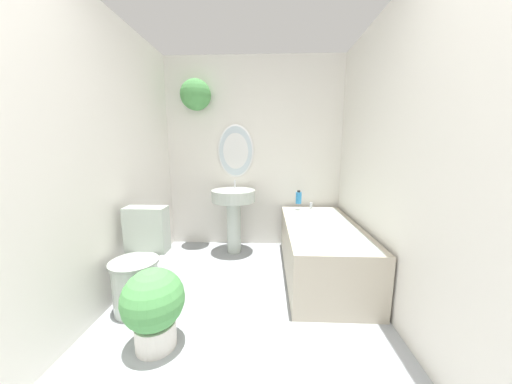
{
  "coord_description": "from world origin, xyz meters",
  "views": [
    {
      "loc": [
        0.18,
        -0.46,
        1.3
      ],
      "look_at": [
        0.08,
        1.77,
        0.9
      ],
      "focal_mm": 18.0,
      "sensor_mm": 36.0,
      "label": 1
    }
  ],
  "objects_px": {
    "bathtub": "(321,248)",
    "shampoo_bottle": "(299,198)",
    "pedestal_sink": "(234,206)",
    "toilet": "(140,267)",
    "potted_plant": "(154,305)"
  },
  "relations": [
    {
      "from": "shampoo_bottle",
      "to": "potted_plant",
      "type": "distance_m",
      "value": 2.03
    },
    {
      "from": "shampoo_bottle",
      "to": "bathtub",
      "type": "bearing_deg",
      "value": -74.67
    },
    {
      "from": "shampoo_bottle",
      "to": "pedestal_sink",
      "type": "bearing_deg",
      "value": -173.49
    },
    {
      "from": "bathtub",
      "to": "shampoo_bottle",
      "type": "height_order",
      "value": "shampoo_bottle"
    },
    {
      "from": "pedestal_sink",
      "to": "shampoo_bottle",
      "type": "xyz_separation_m",
      "value": [
        0.79,
        0.09,
        0.09
      ]
    },
    {
      "from": "potted_plant",
      "to": "bathtub",
      "type": "bearing_deg",
      "value": 39.29
    },
    {
      "from": "bathtub",
      "to": "shampoo_bottle",
      "type": "relative_size",
      "value": 9.32
    },
    {
      "from": "toilet",
      "to": "pedestal_sink",
      "type": "relative_size",
      "value": 0.89
    },
    {
      "from": "pedestal_sink",
      "to": "shampoo_bottle",
      "type": "bearing_deg",
      "value": 6.51
    },
    {
      "from": "pedestal_sink",
      "to": "potted_plant",
      "type": "bearing_deg",
      "value": -101.46
    },
    {
      "from": "bathtub",
      "to": "shampoo_bottle",
      "type": "xyz_separation_m",
      "value": [
        -0.17,
        0.61,
        0.4
      ]
    },
    {
      "from": "pedestal_sink",
      "to": "potted_plant",
      "type": "xyz_separation_m",
      "value": [
        -0.32,
        -1.56,
        -0.29
      ]
    },
    {
      "from": "pedestal_sink",
      "to": "potted_plant",
      "type": "height_order",
      "value": "pedestal_sink"
    },
    {
      "from": "toilet",
      "to": "bathtub",
      "type": "xyz_separation_m",
      "value": [
        1.59,
        0.59,
        -0.05
      ]
    },
    {
      "from": "pedestal_sink",
      "to": "potted_plant",
      "type": "relative_size",
      "value": 1.65
    }
  ]
}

